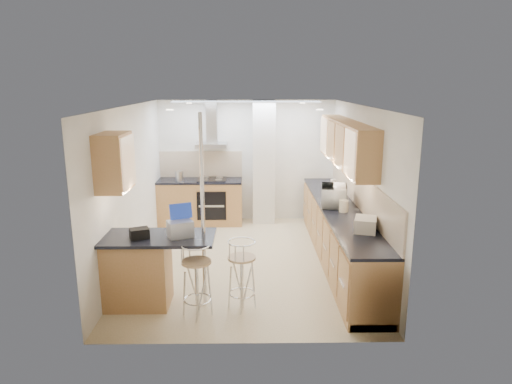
{
  "coord_description": "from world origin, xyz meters",
  "views": [
    {
      "loc": [
        0.06,
        -6.96,
        2.85
      ],
      "look_at": [
        0.16,
        0.2,
        1.12
      ],
      "focal_mm": 32.0,
      "sensor_mm": 36.0,
      "label": 1
    }
  ],
  "objects_px": {
    "bar_stool_near": "(197,280)",
    "laptop": "(180,229)",
    "microwave": "(334,196)",
    "bread_bin": "(365,224)",
    "bar_stool_end": "(242,275)"
  },
  "relations": [
    {
      "from": "laptop",
      "to": "bread_bin",
      "type": "bearing_deg",
      "value": -17.86
    },
    {
      "from": "bar_stool_end",
      "to": "microwave",
      "type": "bearing_deg",
      "value": -15.56
    },
    {
      "from": "microwave",
      "to": "bar_stool_end",
      "type": "relative_size",
      "value": 0.63
    },
    {
      "from": "bar_stool_near",
      "to": "laptop",
      "type": "bearing_deg",
      "value": 149.53
    },
    {
      "from": "bar_stool_near",
      "to": "bar_stool_end",
      "type": "distance_m",
      "value": 0.58
    },
    {
      "from": "microwave",
      "to": "laptop",
      "type": "xyz_separation_m",
      "value": [
        -2.23,
        -1.53,
        -0.04
      ]
    },
    {
      "from": "microwave",
      "to": "bar_stool_near",
      "type": "relative_size",
      "value": 0.61
    },
    {
      "from": "microwave",
      "to": "bar_stool_near",
      "type": "distance_m",
      "value": 2.77
    },
    {
      "from": "microwave",
      "to": "bread_bin",
      "type": "xyz_separation_m",
      "value": [
        0.19,
        -1.29,
        -0.07
      ]
    },
    {
      "from": "microwave",
      "to": "bread_bin",
      "type": "relative_size",
      "value": 1.67
    },
    {
      "from": "laptop",
      "to": "microwave",
      "type": "bearing_deg",
      "value": 10.92
    },
    {
      "from": "laptop",
      "to": "bread_bin",
      "type": "relative_size",
      "value": 0.86
    },
    {
      "from": "bar_stool_end",
      "to": "bread_bin",
      "type": "distance_m",
      "value": 1.76
    },
    {
      "from": "microwave",
      "to": "bar_stool_end",
      "type": "distance_m",
      "value": 2.27
    },
    {
      "from": "bar_stool_end",
      "to": "bread_bin",
      "type": "height_order",
      "value": "bread_bin"
    }
  ]
}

